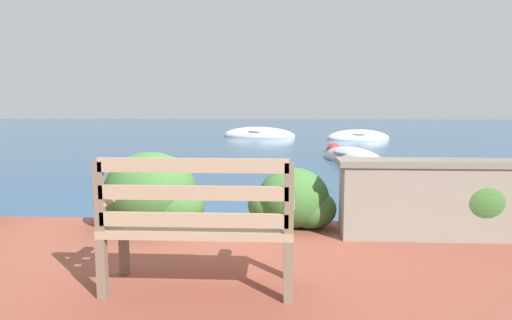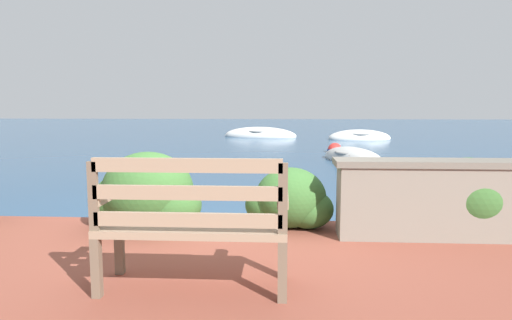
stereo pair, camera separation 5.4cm
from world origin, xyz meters
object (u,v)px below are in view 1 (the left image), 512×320
Objects in this scene: rowboat_nearest at (352,159)px; rowboat_far at (259,136)px; rowboat_mid at (358,138)px; mooring_buoy at (334,150)px; park_bench at (198,221)px.

rowboat_nearest is 8.90m from rowboat_far.
rowboat_mid reaches higher than mooring_buoy.
rowboat_mid is (3.81, 16.26, -0.64)m from park_bench.
rowboat_nearest is at bearing -83.86° from mooring_buoy.
rowboat_mid is at bearing 145.02° from rowboat_nearest.
rowboat_nearest is at bearing 78.36° from rowboat_mid.
rowboat_far reaches higher than mooring_buoy.
rowboat_far is (-0.41, 17.41, -0.63)m from park_bench.
rowboat_far is 7.35× the size of mooring_buoy.
rowboat_far is at bearing 97.57° from park_bench.
mooring_buoy is at bearing -52.01° from rowboat_far.
rowboat_far reaches higher than rowboat_nearest.
rowboat_mid is at bearing 83.06° from park_bench.
rowboat_far is at bearing 174.29° from rowboat_nearest.
mooring_buoy is (-0.23, 2.12, 0.02)m from rowboat_nearest.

